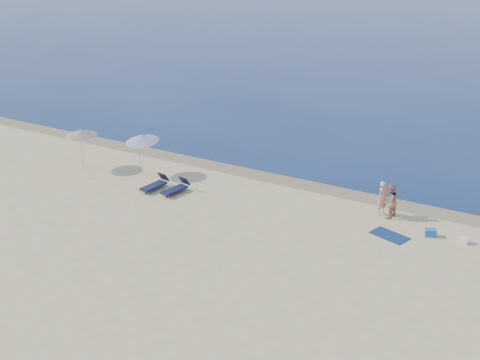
# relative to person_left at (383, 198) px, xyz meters

# --- Properties ---
(wet_sand_strip) EXTENTS (240.00, 1.60, 0.00)m
(wet_sand_strip) POSITION_rel_person_left_xyz_m (-3.45, 1.66, -0.87)
(wet_sand_strip) COLOR #847254
(wet_sand_strip) RESTS_ON ground
(person_left) EXTENTS (0.65, 0.75, 1.74)m
(person_left) POSITION_rel_person_left_xyz_m (0.00, 0.00, 0.00)
(person_left) COLOR #E09A7E
(person_left) RESTS_ON ground
(person_right) EXTENTS (0.88, 1.00, 1.73)m
(person_right) POSITION_rel_person_left_xyz_m (0.41, -0.15, -0.01)
(person_right) COLOR #B1755D
(person_right) RESTS_ON ground
(beach_towel) EXTENTS (1.92, 1.43, 0.03)m
(beach_towel) POSITION_rel_person_left_xyz_m (1.07, -2.07, -0.86)
(beach_towel) COLOR #0F214F
(beach_towel) RESTS_ON ground
(white_bag) EXTENTS (0.36, 0.31, 0.30)m
(white_bag) POSITION_rel_person_left_xyz_m (4.19, -1.08, -0.72)
(white_bag) COLOR white
(white_bag) RESTS_ON ground
(blue_cooler) EXTENTS (0.59, 0.50, 0.36)m
(blue_cooler) POSITION_rel_person_left_xyz_m (2.70, -1.15, -0.69)
(blue_cooler) COLOR #215CB3
(blue_cooler) RESTS_ON ground
(umbrella_near) EXTENTS (2.17, 2.20, 2.53)m
(umbrella_near) POSITION_rel_person_left_xyz_m (-13.70, -1.66, 1.32)
(umbrella_near) COLOR silver
(umbrella_near) RESTS_ON ground
(umbrella_far) EXTENTS (2.45, 2.45, 2.49)m
(umbrella_far) POSITION_rel_person_left_xyz_m (-17.47, -2.61, 1.34)
(umbrella_far) COLOR silver
(umbrella_far) RESTS_ON ground
(lounger_left) EXTENTS (0.80, 1.84, 0.79)m
(lounger_left) POSITION_rel_person_left_xyz_m (-11.76, -3.10, -0.59)
(lounger_left) COLOR #15193B
(lounger_left) RESTS_ON ground
(lounger_right) EXTENTS (0.89, 1.83, 0.77)m
(lounger_right) POSITION_rel_person_left_xyz_m (-10.46, -2.96, -0.59)
(lounger_right) COLOR #141737
(lounger_right) RESTS_ON ground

